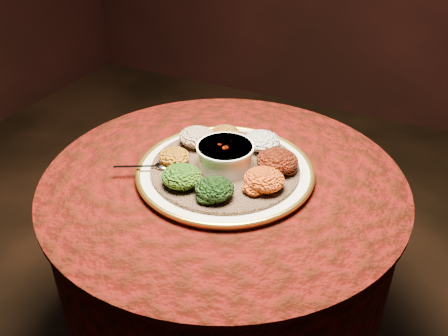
% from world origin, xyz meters
% --- Properties ---
extents(table, '(0.96, 0.96, 0.73)m').
position_xyz_m(table, '(0.00, 0.00, 0.55)').
color(table, black).
rests_on(table, ground).
extents(platter, '(0.57, 0.57, 0.02)m').
position_xyz_m(platter, '(-0.00, 0.01, 0.75)').
color(platter, silver).
rests_on(platter, table).
extents(injera, '(0.40, 0.40, 0.01)m').
position_xyz_m(injera, '(-0.00, 0.01, 0.76)').
color(injera, '#886044').
rests_on(injera, platter).
extents(stew_bowl, '(0.15, 0.15, 0.06)m').
position_xyz_m(stew_bowl, '(-0.00, 0.01, 0.80)').
color(stew_bowl, white).
rests_on(stew_bowl, injera).
extents(spoon, '(0.13, 0.08, 0.01)m').
position_xyz_m(spoon, '(-0.16, -0.07, 0.77)').
color(spoon, silver).
rests_on(spoon, injera).
extents(portion_ayib, '(0.10, 0.10, 0.05)m').
position_xyz_m(portion_ayib, '(0.05, 0.14, 0.79)').
color(portion_ayib, white).
rests_on(portion_ayib, injera).
extents(portion_kitfo, '(0.11, 0.10, 0.05)m').
position_xyz_m(portion_kitfo, '(0.13, 0.06, 0.79)').
color(portion_kitfo, black).
rests_on(portion_kitfo, injera).
extents(portion_tikil, '(0.10, 0.10, 0.05)m').
position_xyz_m(portion_tikil, '(0.13, -0.03, 0.79)').
color(portion_tikil, '#BB680F').
rests_on(portion_tikil, injera).
extents(portion_gomen, '(0.10, 0.09, 0.05)m').
position_xyz_m(portion_gomen, '(0.03, -0.12, 0.79)').
color(portion_gomen, black).
rests_on(portion_gomen, injera).
extents(portion_mixveg, '(0.10, 0.10, 0.05)m').
position_xyz_m(portion_mixveg, '(-0.06, -0.11, 0.79)').
color(portion_mixveg, '#A8390A').
rests_on(portion_mixveg, injera).
extents(portion_kik, '(0.08, 0.08, 0.04)m').
position_xyz_m(portion_kik, '(-0.13, -0.03, 0.78)').
color(portion_kik, '#A35C0E').
rests_on(portion_kik, injera).
extents(portion_timatim, '(0.10, 0.10, 0.05)m').
position_xyz_m(portion_timatim, '(-0.12, 0.08, 0.79)').
color(portion_timatim, maroon).
rests_on(portion_timatim, injera).
extents(portion_shiro, '(0.09, 0.08, 0.04)m').
position_xyz_m(portion_shiro, '(-0.06, 0.13, 0.78)').
color(portion_shiro, '#865B10').
rests_on(portion_shiro, injera).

